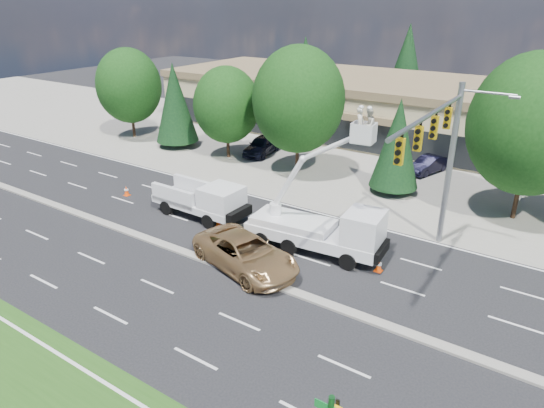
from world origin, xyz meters
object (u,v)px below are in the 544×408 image
Objects in this scene: bucket_truck at (326,224)px; minivan at (245,253)px; signal_mast at (443,149)px; utility_pickup at (204,203)px.

bucket_truck reaches higher than minivan.
utility_pickup is (-13.39, -2.85, -5.08)m from signal_mast.
signal_mast is 1.62× the size of minivan.
bucket_truck is 1.32× the size of minivan.
utility_pickup is at bearing 74.23° from minivan.
bucket_truck is 4.63m from minivan.
utility_pickup is 8.63m from bucket_truck.
minivan is (-2.68, -3.67, -0.91)m from bucket_truck.
bucket_truck is (8.59, 0.08, 0.81)m from utility_pickup.
signal_mast is 11.15m from minivan.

